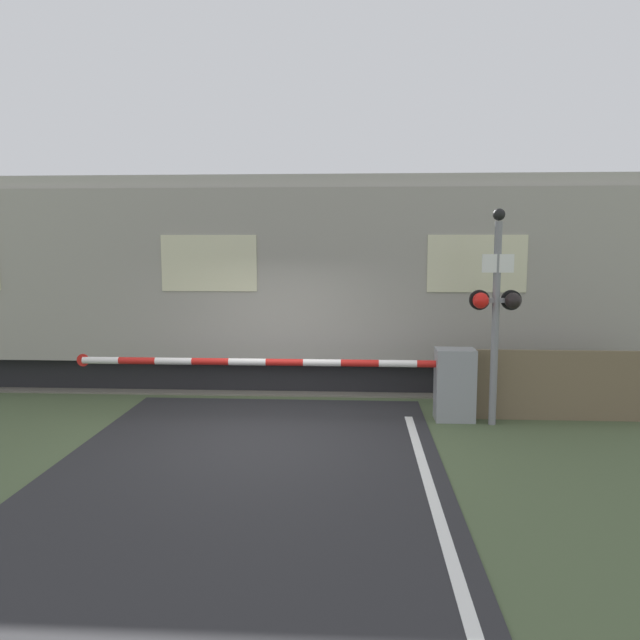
{
  "coord_description": "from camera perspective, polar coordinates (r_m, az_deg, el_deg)",
  "views": [
    {
      "loc": [
        1.31,
        -8.63,
        2.72
      ],
      "look_at": [
        0.72,
        1.54,
        1.48
      ],
      "focal_mm": 35.0,
      "sensor_mm": 36.0,
      "label": 1
    }
  ],
  "objects": [
    {
      "name": "crossing_barrier",
      "position": [
        9.84,
        8.9,
        -5.44
      ],
      "size": [
        6.29,
        0.44,
        1.12
      ],
      "color": "gray",
      "rests_on": "ground_plane"
    },
    {
      "name": "ground_plane",
      "position": [
        9.14,
        -5.15,
        -10.42
      ],
      "size": [
        80.0,
        80.0,
        0.0
      ],
      "primitive_type": "plane",
      "color": "#475638"
    },
    {
      "name": "train",
      "position": [
        12.78,
        -8.52,
        3.72
      ],
      "size": [
        17.13,
        3.03,
        3.95
      ],
      "color": "black",
      "rests_on": "ground_plane"
    },
    {
      "name": "track_bed",
      "position": [
        12.85,
        -2.62,
        -5.19
      ],
      "size": [
        36.0,
        3.2,
        0.13
      ],
      "color": "#666056",
      "rests_on": "ground_plane"
    },
    {
      "name": "roadside_fence",
      "position": [
        10.39,
        21.1,
        -5.6
      ],
      "size": [
        3.24,
        0.06,
        1.1
      ],
      "color": "#726047",
      "rests_on": "ground_plane"
    },
    {
      "name": "signal_post",
      "position": [
        9.63,
        15.8,
        1.43
      ],
      "size": [
        0.77,
        0.26,
        3.25
      ],
      "color": "gray",
      "rests_on": "ground_plane"
    }
  ]
}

